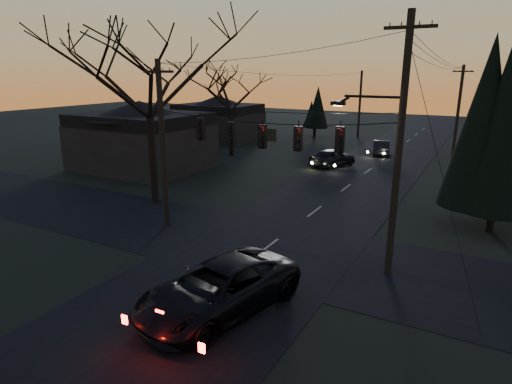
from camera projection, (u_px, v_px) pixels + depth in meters
The scene contains 17 objects.
ground_plane at pixel (97, 376), 11.52m from camera, with size 160.00×160.00×0.00m, color black.
main_road at pixel (337, 195), 28.37m from camera, with size 8.00×120.00×0.02m, color black.
cross_road at pixel (268, 247), 19.94m from camera, with size 60.00×7.00×0.02m, color black.
utility_pole_right at pixel (387, 273), 17.39m from camera, with size 5.00×0.30×10.00m, color black, non-canonical shape.
utility_pole_left at pixel (167, 226), 22.73m from camera, with size 1.80×0.30×8.50m, color black, non-canonical shape.
utility_pole_far_r at pixel (452, 157), 41.00m from camera, with size 1.80×0.30×8.50m, color black, non-canonical shape.
utility_pole_far_l at pixel (358, 137), 53.07m from camera, with size 0.30×0.30×8.00m, color black, non-canonical shape.
span_signal_assembly at pixel (264, 135), 18.63m from camera, with size 11.50×0.44×1.60m.
bare_tree_left at pixel (147, 82), 24.76m from camera, with size 9.36×9.36×10.49m.
evergreen_right at pixel (504, 135), 20.66m from camera, with size 4.10×4.10×8.72m.
bare_tree_dist at pixel (231, 91), 39.95m from camera, with size 6.52×6.52×8.73m.
evergreen_dist at pixel (315, 110), 52.26m from camera, with size 3.13×3.13×5.45m.
house_left_near at pixel (141, 135), 35.50m from camera, with size 10.00×8.00×5.60m.
house_left_far at pixel (218, 118), 50.43m from camera, with size 9.00×7.00×5.20m.
suv_near at pixel (219, 289), 14.43m from camera, with size 2.80×6.08×1.69m, color black.
sedan_oncoming_a at pixel (333, 158), 36.68m from camera, with size 1.83×4.54×1.55m, color black.
sedan_oncoming_b at pixel (381, 148), 41.89m from camera, with size 1.49×4.26×1.40m, color black.
Camera 1 is at (8.44, -6.46, 7.92)m, focal length 30.00 mm.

